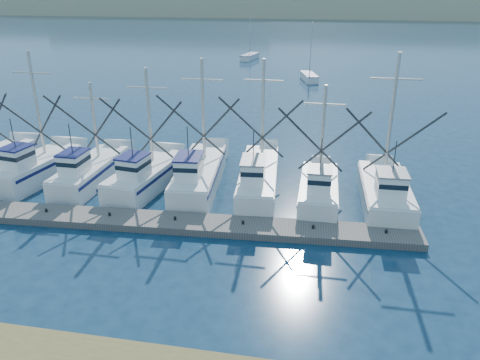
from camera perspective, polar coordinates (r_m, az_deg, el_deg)
name	(u,v)px	position (r m, az deg, el deg)	size (l,w,h in m)	color
ground	(209,298)	(21.94, -3.75, -14.14)	(500.00, 500.00, 0.00)	#0D2439
floating_dock	(142,221)	(28.34, -11.82, -4.90)	(32.09, 2.14, 0.43)	#5E5A54
dune_ridge	(322,3)	(227.12, 9.98, 20.48)	(360.00, 60.00, 10.00)	tan
trawler_fleet	(175,177)	(32.29, -7.87, 0.42)	(31.75, 9.70, 9.44)	white
sailboat_near	(309,77)	(70.82, 8.42, 12.31)	(3.01, 5.78, 8.10)	white
sailboat_far	(250,57)	(90.40, 1.21, 14.79)	(2.86, 6.19, 8.10)	white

